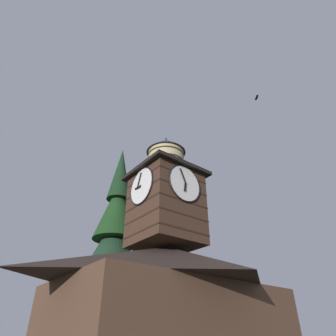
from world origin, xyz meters
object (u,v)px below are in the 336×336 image
at_px(moon, 127,295).
at_px(pine_tree_behind, 112,262).
at_px(flying_bird_high, 257,98).
at_px(building_main, 168,306).
at_px(clock_tower, 166,195).

bearing_deg(moon, pine_tree_behind, 57.38).
bearing_deg(flying_bird_high, building_main, -44.05).
bearing_deg(clock_tower, moon, -117.24).
xyz_separation_m(moon, flying_bird_high, (12.65, 39.83, 9.53)).
xyz_separation_m(clock_tower, flying_bird_high, (-5.26, 5.04, 8.25)).
xyz_separation_m(building_main, flying_bird_high, (-5.15, 4.98, 15.11)).
bearing_deg(pine_tree_behind, building_main, 92.60).
height_order(clock_tower, pine_tree_behind, pine_tree_behind).
bearing_deg(flying_bird_high, moon, -107.61).
distance_m(clock_tower, pine_tree_behind, 7.29).
relative_size(moon, flying_bird_high, 4.10).
xyz_separation_m(clock_tower, moon, (-17.91, -34.79, -1.28)).
height_order(building_main, flying_bird_high, flying_bird_high).
distance_m(pine_tree_behind, moon, 33.63).
relative_size(pine_tree_behind, flying_bird_high, 31.75).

